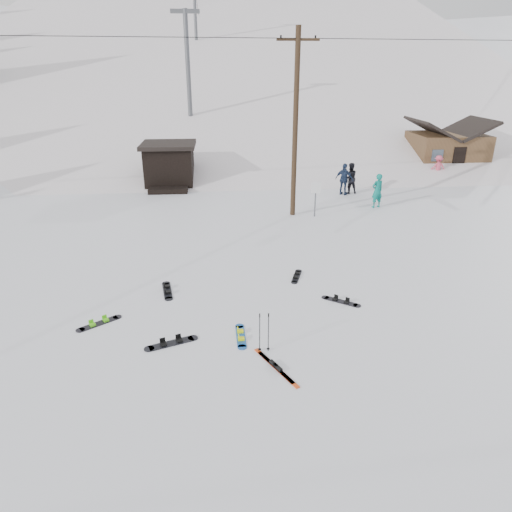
{
  "coord_description": "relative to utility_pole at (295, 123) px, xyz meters",
  "views": [
    {
      "loc": [
        -1.79,
        -8.9,
        7.31
      ],
      "look_at": [
        -0.66,
        5.14,
        1.4
      ],
      "focal_mm": 32.0,
      "sensor_mm": 36.0,
      "label": 1
    }
  ],
  "objects": [
    {
      "name": "lift_tower_near",
      "position": [
        -6.0,
        16.0,
        3.18
      ],
      "size": [
        2.2,
        0.36,
        8.0
      ],
      "color": "#595B60",
      "rests_on": "ski_slope"
    },
    {
      "name": "skier_navy",
      "position": [
        3.7,
        3.72,
        -3.73
      ],
      "size": [
        1.18,
        1.03,
        1.91
      ],
      "primitive_type": "imported",
      "rotation": [
        0.0,
        0.0,
        2.51
      ],
      "color": "#1C2A48",
      "rests_on": "ground"
    },
    {
      "name": "ridge_right",
      "position": [
        36.0,
        36.0,
        -15.68
      ],
      "size": [
        45.66,
        93.98,
        54.59
      ],
      "primitive_type": "cube",
      "rotation": [
        0.21,
        -0.05,
        -0.12
      ],
      "color": "white",
      "rests_on": "ground"
    },
    {
      "name": "hero_skis",
      "position": [
        -2.48,
        -13.11,
        -4.65
      ],
      "size": [
        1.01,
        1.79,
        0.1
      ],
      "rotation": [
        0.0,
        0.0,
        0.48
      ],
      "color": "#BF3D13",
      "rests_on": "ground"
    },
    {
      "name": "treeline_crest",
      "position": [
        -2.0,
        72.0,
        -4.68
      ],
      "size": [
        50.0,
        6.0,
        10.0
      ],
      "primitive_type": null,
      "color": "black",
      "rests_on": "ski_slope"
    },
    {
      "name": "board_scatter_b",
      "position": [
        -5.74,
        -8.45,
        -4.65
      ],
      "size": [
        0.5,
        1.5,
        0.11
      ],
      "rotation": [
        0.0,
        0.0,
        1.74
      ],
      "color": "black",
      "rests_on": "ground"
    },
    {
      "name": "lift_hut",
      "position": [
        -7.0,
        6.94,
        -3.32
      ],
      "size": [
        3.4,
        4.1,
        2.75
      ],
      "color": "black",
      "rests_on": "ground"
    },
    {
      "name": "skier_dark",
      "position": [
        4.16,
        4.08,
        -3.75
      ],
      "size": [
        0.99,
        0.82,
        1.87
      ],
      "primitive_type": "imported",
      "rotation": [
        0.0,
        0.0,
        3.27
      ],
      "color": "black",
      "rests_on": "ground"
    },
    {
      "name": "ski_poles",
      "position": [
        -2.71,
        -12.32,
        -4.08
      ],
      "size": [
        0.32,
        0.09,
        1.18
      ],
      "color": "black",
      "rests_on": "ground"
    },
    {
      "name": "cabin",
      "position": [
        13.0,
        10.0,
        -3.2
      ],
      "size": [
        5.39,
        4.4,
        3.77
      ],
      "color": "brown",
      "rests_on": "ground"
    },
    {
      "name": "trail_sign",
      "position": [
        1.1,
        -0.42,
        -3.41
      ],
      "size": [
        0.5,
        0.09,
        1.85
      ],
      "color": "#595B60",
      "rests_on": "ground"
    },
    {
      "name": "board_scatter_a",
      "position": [
        -5.3,
        -11.77,
        -4.65
      ],
      "size": [
        1.48,
        0.74,
        0.11
      ],
      "rotation": [
        0.0,
        0.0,
        0.36
      ],
      "color": "black",
      "rests_on": "ground"
    },
    {
      "name": "board_scatter_c",
      "position": [
        -7.61,
        -10.49,
        -4.65
      ],
      "size": [
        1.22,
        0.96,
        0.1
      ],
      "rotation": [
        0.0,
        0.0,
        0.63
      ],
      "color": "black",
      "rests_on": "ground"
    },
    {
      "name": "skier_pink",
      "position": [
        11.2,
        7.25,
        -3.86
      ],
      "size": [
        1.08,
        0.64,
        1.64
      ],
      "primitive_type": "imported",
      "rotation": [
        0.0,
        0.0,
        3.11
      ],
      "color": "#D54B65",
      "rests_on": "ground"
    },
    {
      "name": "utility_pole",
      "position": [
        0.0,
        0.0,
        0.0
      ],
      "size": [
        2.0,
        0.26,
        9.0
      ],
      "color": "#3A2819",
      "rests_on": "ground"
    },
    {
      "name": "board_scatter_d",
      "position": [
        0.13,
        -9.71,
        -4.66
      ],
      "size": [
        1.18,
        0.9,
        0.1
      ],
      "rotation": [
        0.0,
        0.0,
        -0.61
      ],
      "color": "black",
      "rests_on": "ground"
    },
    {
      "name": "hero_snowboard",
      "position": [
        -3.32,
        -11.56,
        -4.66
      ],
      "size": [
        0.28,
        1.38,
        0.1
      ],
      "rotation": [
        0.0,
        0.0,
        1.59
      ],
      "color": "#1B5AB1",
      "rests_on": "ground"
    },
    {
      "name": "skier_teal",
      "position": [
        4.83,
        0.96,
        -3.74
      ],
      "size": [
        0.79,
        0.64,
        1.88
      ],
      "primitive_type": "imported",
      "rotation": [
        0.0,
        0.0,
        3.46
      ],
      "color": "#0B776B",
      "rests_on": "ground"
    },
    {
      "name": "ground",
      "position": [
        -2.0,
        -14.0,
        -4.68
      ],
      "size": [
        200.0,
        200.0,
        0.0
      ],
      "primitive_type": "plane",
      "color": "white",
      "rests_on": "ground"
    },
    {
      "name": "board_scatter_f",
      "position": [
        -1.04,
        -7.65,
        -4.66
      ],
      "size": [
        0.57,
        1.23,
        0.09
      ],
      "rotation": [
        0.0,
        0.0,
        1.25
      ],
      "color": "black",
      "rests_on": "ground"
    },
    {
      "name": "ski_slope",
      "position": [
        -2.0,
        41.0,
        -16.68
      ],
      "size": [
        60.0,
        85.24,
        65.97
      ],
      "primitive_type": "cube",
      "rotation": [
        0.31,
        0.0,
        0.0
      ],
      "color": "white",
      "rests_on": "ground"
    }
  ]
}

